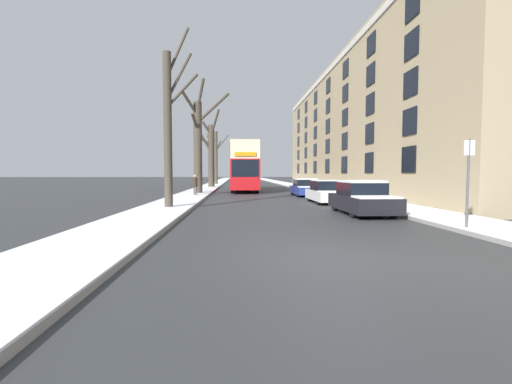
# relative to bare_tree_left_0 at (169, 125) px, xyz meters

# --- Properties ---
(ground_plane) EXTENTS (320.00, 320.00, 0.00)m
(ground_plane) POSITION_rel_bare_tree_left_0_xyz_m (5.31, -9.48, -4.02)
(ground_plane) COLOR #303335
(sidewalk_left) EXTENTS (2.58, 130.00, 0.16)m
(sidewalk_left) POSITION_rel_bare_tree_left_0_xyz_m (-0.25, 43.52, -3.94)
(sidewalk_left) COLOR gray
(sidewalk_left) RESTS_ON ground
(sidewalk_right) EXTENTS (2.58, 130.00, 0.16)m
(sidewalk_right) POSITION_rel_bare_tree_left_0_xyz_m (10.87, 43.52, -3.94)
(sidewalk_right) COLOR gray
(sidewalk_right) RESTS_ON ground
(terrace_facade_right) EXTENTS (9.10, 42.57, 12.26)m
(terrace_facade_right) POSITION_rel_bare_tree_left_0_xyz_m (16.65, 17.09, 2.11)
(terrace_facade_right) COLOR tan
(terrace_facade_right) RESTS_ON ground
(bare_tree_left_0) EXTENTS (1.60, 1.40, 8.93)m
(bare_tree_left_0) POSITION_rel_bare_tree_left_0_xyz_m (0.00, 0.00, 0.00)
(bare_tree_left_0) COLOR #423A30
(bare_tree_left_0) RESTS_ON ground
(bare_tree_left_1) EXTENTS (3.76, 1.86, 9.12)m
(bare_tree_left_1) POSITION_rel_bare_tree_left_0_xyz_m (0.07, 11.57, 0.18)
(bare_tree_left_1) COLOR #423A30
(bare_tree_left_1) RESTS_ON ground
(bare_tree_left_2) EXTENTS (3.21, 2.06, 9.00)m
(bare_tree_left_2) POSITION_rel_bare_tree_left_0_xyz_m (0.10, 24.27, 0.09)
(bare_tree_left_2) COLOR #423A30
(bare_tree_left_2) RESTS_ON ground
(bare_tree_left_3) EXTENTS (3.36, 1.99, 7.99)m
(bare_tree_left_3) POSITION_rel_bare_tree_left_0_xyz_m (0.10, 35.19, 0.26)
(bare_tree_left_3) COLOR #423A30
(bare_tree_left_3) RESTS_ON ground
(double_decker_bus) EXTENTS (2.52, 10.57, 4.54)m
(double_decker_bus) POSITION_rel_bare_tree_left_0_xyz_m (3.86, 16.92, -1.46)
(double_decker_bus) COLOR red
(double_decker_bus) RESTS_ON ground
(parked_car_0) EXTENTS (1.80, 4.14, 1.43)m
(parked_car_0) POSITION_rel_bare_tree_left_0_xyz_m (8.49, -2.14, -3.36)
(parked_car_0) COLOR black
(parked_car_0) RESTS_ON ground
(parked_car_1) EXTENTS (1.80, 4.08, 1.33)m
(parked_car_1) POSITION_rel_bare_tree_left_0_xyz_m (8.49, 3.48, -3.40)
(parked_car_1) COLOR silver
(parked_car_1) RESTS_ON ground
(parked_car_2) EXTENTS (1.88, 4.29, 1.34)m
(parked_car_2) POSITION_rel_bare_tree_left_0_xyz_m (8.49, 9.77, -3.40)
(parked_car_2) COLOR navy
(parked_car_2) RESTS_ON ground
(oncoming_van) EXTENTS (1.98, 5.72, 2.42)m
(oncoming_van) POSITION_rel_bare_tree_left_0_xyz_m (3.58, 37.09, -2.71)
(oncoming_van) COLOR #9EA3AD
(oncoming_van) RESTS_ON ground
(pedestrian_left_sidewalk) EXTENTS (0.36, 0.36, 1.63)m
(pedestrian_left_sidewalk) POSITION_rel_bare_tree_left_0_xyz_m (0.10, 8.95, -3.12)
(pedestrian_left_sidewalk) COLOR #4C4742
(pedestrian_left_sidewalk) RESTS_ON ground
(street_sign_post) EXTENTS (0.32, 0.07, 2.72)m
(street_sign_post) POSITION_rel_bare_tree_left_0_xyz_m (9.87, -6.81, -2.46)
(street_sign_post) COLOR #4C4F54
(street_sign_post) RESTS_ON ground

